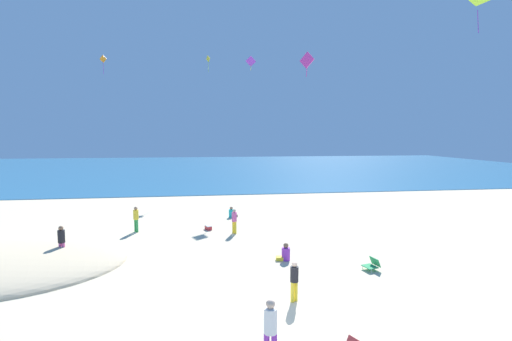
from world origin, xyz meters
TOP-DOWN VIEW (x-y plane):
  - ground_plane at (0.00, 10.00)m, footprint 120.00×120.00m
  - ocean_water at (0.00, 53.10)m, footprint 120.00×60.00m
  - beach_chair_mid_beach at (4.65, 3.34)m, footprint 0.72×0.69m
  - cooler_box at (-2.28, 10.83)m, footprint 0.46×0.58m
  - person_0 at (1.21, 5.00)m, footprint 0.69×0.44m
  - person_1 at (-0.77, 9.75)m, footprint 0.41×0.41m
  - person_2 at (-6.53, 10.88)m, footprint 0.43×0.43m
  - person_3 at (-0.75, -2.26)m, footprint 0.43×0.43m
  - person_4 at (0.66, 0.98)m, footprint 0.38×0.38m
  - person_5 at (-9.03, 6.57)m, footprint 0.40×0.40m
  - person_6 at (-0.63, 13.94)m, footprint 0.66×0.49m
  - kite_magenta at (2.88, 7.67)m, footprint 0.62×0.67m
  - kite_purple at (1.66, 21.71)m, footprint 0.93×0.39m
  - kite_orange at (-11.82, 24.86)m, footprint 0.69×0.26m
  - kite_yellow at (-2.10, 29.04)m, footprint 0.41×0.62m

SIDE VIEW (x-z plane):
  - ground_plane at x=0.00m, z-range 0.00..0.00m
  - ocean_water at x=0.00m, z-range 0.00..0.05m
  - cooler_box at x=-2.28m, z-range 0.00..0.26m
  - beach_chair_mid_beach at x=4.65m, z-range -0.02..0.50m
  - person_6 at x=-0.63m, z-range -0.10..0.65m
  - person_0 at x=1.21m, z-range -0.11..0.71m
  - person_4 at x=0.66m, z-range 0.11..1.54m
  - person_1 at x=-0.77m, z-range 0.11..1.57m
  - person_2 at x=-6.53m, z-range 0.12..1.64m
  - person_5 at x=-9.03m, z-range 0.12..1.69m
  - person_3 at x=-0.75m, z-range 0.13..1.85m
  - kite_magenta at x=2.88m, z-range 8.94..10.22m
  - kite_purple at x=1.66m, z-range 11.71..12.96m
  - kite_orange at x=-11.82m, z-range 11.87..13.62m
  - kite_yellow at x=-2.10m, z-range 13.03..14.80m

